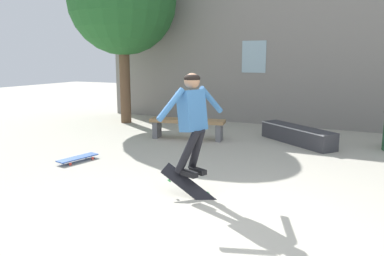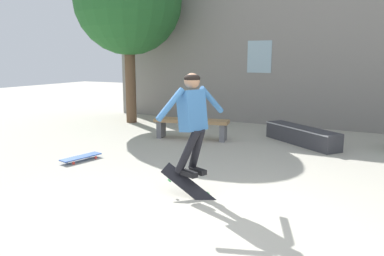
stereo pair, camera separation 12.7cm
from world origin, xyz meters
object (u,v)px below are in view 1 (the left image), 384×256
Objects in this scene: tree_left at (122,1)px; skater at (192,115)px; skate_ledge at (297,135)px; park_bench at (187,124)px; skateboard_flipping at (189,186)px; skateboard_resting at (78,158)px.

tree_left reaches higher than skater.
skater reaches higher than skate_ledge.
park_bench is 3.81m from skater.
skate_ledge is at bearing 77.23° from skateboard_flipping.
skateboard_flipping is at bearing -74.61° from park_bench.
skateboard_flipping is at bearing -92.56° from skater.
tree_left is 6.08× the size of skateboard_resting.
tree_left is 6.20× the size of skateboard_flipping.
skateboard_resting is (-2.68, 0.68, -1.08)m from skater.
tree_left is at bearing -150.04° from skate_ledge.
park_bench is 2.20× the size of skateboard_resting.
skater reaches higher than skateboard_flipping.
skater is 1.69× the size of skateboard_resting.
skateboard_resting is (-3.43, -3.28, -0.12)m from skate_ledge.
skateboard_resting is at bearing -121.53° from park_bench.
skate_ledge is at bearing -7.29° from tree_left.
skateboard_flipping is at bearing 86.12° from skateboard_resting.
tree_left is 2.77× the size of park_bench.
skater is at bearing -63.43° from skate_ledge.
park_bench is (2.67, -1.30, -3.13)m from tree_left.
skateboard_resting is at bearing -66.97° from tree_left.
skate_ledge is at bearing 99.86° from skater.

